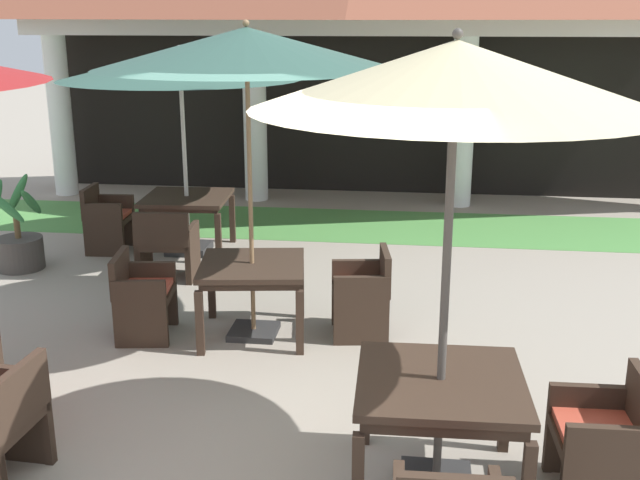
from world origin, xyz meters
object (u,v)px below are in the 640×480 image
(patio_chair_near_foreground_west, at_px, (107,220))
(patio_table_mid_right, at_px, (252,273))
(patio_umbrella_near_foreground, at_px, (180,67))
(patio_chair_mid_right_east, at_px, (363,294))
(patio_chair_mid_left_east, at_px, (604,440))
(patio_chair_mid_right_west, at_px, (142,296))
(potted_palm_left_edge, at_px, (19,244))
(patio_umbrella_mid_right, at_px, (246,50))
(patio_table_mid_left, at_px, (440,393))
(patio_umbrella_mid_left, at_px, (455,79))
(patio_chair_near_foreground_south, at_px, (167,245))
(patio_table_near_foreground, at_px, (187,203))

(patio_chair_near_foreground_west, distance_m, patio_table_mid_right, 3.43)
(patio_umbrella_near_foreground, relative_size, patio_chair_mid_right_east, 3.52)
(patio_chair_near_foreground_west, relative_size, patio_chair_mid_right_east, 1.01)
(patio_chair_mid_left_east, distance_m, patio_chair_mid_right_west, 4.24)
(patio_chair_mid_right_east, bearing_deg, potted_palm_left_edge, 62.71)
(potted_palm_left_edge, bearing_deg, patio_umbrella_mid_right, -26.82)
(patio_umbrella_near_foreground, distance_m, patio_table_mid_left, 5.88)
(patio_umbrella_near_foreground, relative_size, patio_umbrella_mid_left, 1.02)
(patio_chair_near_foreground_west, relative_size, patio_umbrella_mid_right, 0.29)
(patio_umbrella_mid_left, bearing_deg, patio_umbrella_near_foreground, 122.50)
(patio_chair_near_foreground_south, height_order, patio_table_mid_right, patio_chair_near_foreground_south)
(patio_chair_near_foreground_south, bearing_deg, potted_palm_left_edge, 172.22)
(patio_chair_near_foreground_west, xyz_separation_m, potted_palm_left_edge, (-0.76, -0.84, -0.11))
(patio_chair_mid_right_west, bearing_deg, patio_table_mid_right, 90.00)
(patio_umbrella_mid_left, height_order, potted_palm_left_edge, patio_umbrella_mid_left)
(patio_table_mid_right, distance_m, patio_chair_mid_right_west, 1.05)
(patio_chair_near_foreground_south, xyz_separation_m, potted_palm_left_edge, (-1.86, 0.14, -0.11))
(patio_chair_near_foreground_south, height_order, patio_chair_near_foreground_west, patio_chair_near_foreground_west)
(patio_chair_mid_left_east, xyz_separation_m, patio_umbrella_mid_right, (-2.67, 2.23, 2.23))
(patio_umbrella_mid_right, bearing_deg, patio_umbrella_near_foreground, 118.65)
(patio_chair_near_foreground_south, relative_size, patio_chair_mid_left_east, 1.00)
(patio_table_mid_left, distance_m, patio_umbrella_mid_right, 3.42)
(patio_table_mid_right, bearing_deg, patio_chair_mid_right_east, 8.13)
(patio_chair_mid_right_east, distance_m, potted_palm_left_edge, 4.43)
(patio_chair_near_foreground_west, bearing_deg, patio_table_mid_right, 41.16)
(patio_table_near_foreground, height_order, patio_chair_mid_right_west, patio_chair_mid_right_west)
(patio_chair_near_foreground_south, height_order, patio_chair_mid_right_west, patio_chair_near_foreground_south)
(patio_umbrella_near_foreground, distance_m, patio_table_mid_right, 3.32)
(patio_table_mid_right, height_order, patio_chair_mid_right_east, patio_chair_mid_right_east)
(patio_umbrella_mid_left, distance_m, patio_umbrella_mid_right, 2.80)
(patio_chair_mid_right_east, bearing_deg, patio_table_near_foreground, 37.24)
(patio_chair_near_foreground_south, relative_size, patio_chair_mid_right_east, 1.00)
(patio_umbrella_mid_right, height_order, patio_chair_mid_right_east, patio_umbrella_mid_right)
(patio_chair_near_foreground_south, xyz_separation_m, patio_umbrella_mid_right, (1.30, -1.46, 2.22))
(patio_umbrella_mid_left, bearing_deg, patio_chair_near_foreground_south, 128.63)
(patio_chair_near_foreground_south, distance_m, patio_chair_near_foreground_west, 1.48)
(patio_chair_near_foreground_south, height_order, patio_table_mid_left, patio_chair_near_foreground_south)
(patio_chair_near_foreground_west, relative_size, patio_table_mid_left, 0.79)
(patio_umbrella_near_foreground, xyz_separation_m, patio_chair_near_foreground_south, (0.06, -1.04, -1.91))
(patio_table_near_foreground, height_order, potted_palm_left_edge, potted_palm_left_edge)
(patio_chair_near_foreground_west, height_order, patio_umbrella_mid_right, patio_umbrella_mid_right)
(patio_chair_mid_left_east, height_order, patio_chair_mid_right_east, same)
(patio_chair_mid_right_west, height_order, potted_palm_left_edge, potted_palm_left_edge)
(patio_table_near_foreground, relative_size, potted_palm_left_edge, 0.96)
(patio_chair_near_foreground_south, height_order, patio_chair_mid_left_east, patio_chair_near_foreground_south)
(patio_table_mid_left, relative_size, patio_chair_mid_right_west, 1.31)
(patio_table_mid_left, bearing_deg, patio_table_near_foreground, 122.50)
(patio_umbrella_mid_left, distance_m, potted_palm_left_edge, 6.58)
(patio_table_mid_right, height_order, potted_palm_left_edge, potted_palm_left_edge)
(patio_umbrella_near_foreground, distance_m, patio_chair_near_foreground_west, 2.17)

